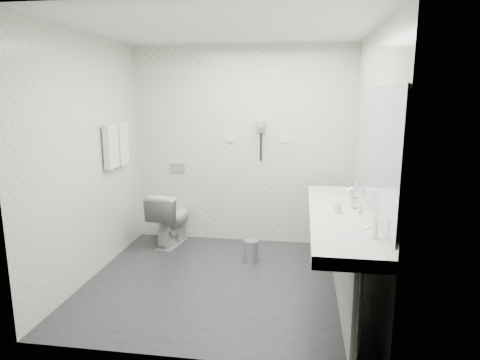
# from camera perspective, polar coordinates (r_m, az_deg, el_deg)

# --- Properties ---
(floor) EXTENTS (2.80, 2.80, 0.00)m
(floor) POSITION_cam_1_polar(r_m,az_deg,el_deg) (4.48, -2.24, -13.60)
(floor) COLOR #242428
(floor) RESTS_ON ground
(ceiling) EXTENTS (2.80, 2.80, 0.00)m
(ceiling) POSITION_cam_1_polar(r_m,az_deg,el_deg) (4.09, -2.54, 19.91)
(ceiling) COLOR silver
(ceiling) RESTS_ON wall_back
(wall_back) EXTENTS (2.80, 0.00, 2.80)m
(wall_back) POSITION_cam_1_polar(r_m,az_deg,el_deg) (5.37, 0.24, 4.60)
(wall_back) COLOR beige
(wall_back) RESTS_ON floor
(wall_front) EXTENTS (2.80, 0.00, 2.80)m
(wall_front) POSITION_cam_1_polar(r_m,az_deg,el_deg) (2.86, -7.30, -1.82)
(wall_front) COLOR beige
(wall_front) RESTS_ON floor
(wall_left) EXTENTS (0.00, 2.60, 2.60)m
(wall_left) POSITION_cam_1_polar(r_m,az_deg,el_deg) (4.58, -19.87, 2.66)
(wall_left) COLOR beige
(wall_left) RESTS_ON floor
(wall_right) EXTENTS (0.00, 2.60, 2.60)m
(wall_right) POSITION_cam_1_polar(r_m,az_deg,el_deg) (4.08, 17.31, 1.80)
(wall_right) COLOR beige
(wall_right) RESTS_ON floor
(vanity_counter) EXTENTS (0.55, 2.20, 0.10)m
(vanity_counter) POSITION_cam_1_polar(r_m,az_deg,el_deg) (3.95, 13.39, -5.00)
(vanity_counter) COLOR silver
(vanity_counter) RESTS_ON floor
(vanity_panel) EXTENTS (0.03, 2.15, 0.75)m
(vanity_panel) POSITION_cam_1_polar(r_m,az_deg,el_deg) (4.10, 13.46, -10.71)
(vanity_panel) COLOR gray
(vanity_panel) RESTS_ON floor
(vanity_post_near) EXTENTS (0.06, 0.06, 0.75)m
(vanity_post_near) POSITION_cam_1_polar(r_m,az_deg,el_deg) (3.17, 15.63, -17.85)
(vanity_post_near) COLOR silver
(vanity_post_near) RESTS_ON floor
(vanity_post_far) EXTENTS (0.06, 0.06, 0.75)m
(vanity_post_far) POSITION_cam_1_polar(r_m,az_deg,el_deg) (5.07, 12.84, -6.26)
(vanity_post_far) COLOR silver
(vanity_post_far) RESTS_ON floor
(mirror) EXTENTS (0.02, 2.20, 1.05)m
(mirror) POSITION_cam_1_polar(r_m,az_deg,el_deg) (3.86, 17.71, 4.23)
(mirror) COLOR #B2BCC6
(mirror) RESTS_ON wall_right
(basin_near) EXTENTS (0.40, 0.31, 0.05)m
(basin_near) POSITION_cam_1_polar(r_m,az_deg,el_deg) (3.33, 14.32, -7.61)
(basin_near) COLOR silver
(basin_near) RESTS_ON vanity_counter
(basin_far) EXTENTS (0.40, 0.31, 0.05)m
(basin_far) POSITION_cam_1_polar(r_m,az_deg,el_deg) (4.57, 12.76, -2.25)
(basin_far) COLOR silver
(basin_far) RESTS_ON vanity_counter
(faucet_near) EXTENTS (0.04, 0.04, 0.15)m
(faucet_near) POSITION_cam_1_polar(r_m,az_deg,el_deg) (3.33, 17.76, -6.19)
(faucet_near) COLOR silver
(faucet_near) RESTS_ON vanity_counter
(faucet_far) EXTENTS (0.04, 0.04, 0.15)m
(faucet_far) POSITION_cam_1_polar(r_m,az_deg,el_deg) (4.57, 15.25, -1.22)
(faucet_far) COLOR silver
(faucet_far) RESTS_ON vanity_counter
(soap_bottle_a) EXTENTS (0.07, 0.07, 0.12)m
(soap_bottle_a) POSITION_cam_1_polar(r_m,az_deg,el_deg) (3.91, 13.08, -3.55)
(soap_bottle_a) COLOR white
(soap_bottle_a) RESTS_ON vanity_counter
(soap_bottle_c) EXTENTS (0.05, 0.05, 0.10)m
(soap_bottle_c) POSITION_cam_1_polar(r_m,az_deg,el_deg) (3.94, 15.93, -3.67)
(soap_bottle_c) COLOR white
(soap_bottle_c) RESTS_ON vanity_counter
(glass_left) EXTENTS (0.05, 0.05, 0.10)m
(glass_left) POSITION_cam_1_polar(r_m,az_deg,el_deg) (4.11, 15.28, -3.01)
(glass_left) COLOR silver
(glass_left) RESTS_ON vanity_counter
(glass_right) EXTENTS (0.07, 0.07, 0.12)m
(glass_right) POSITION_cam_1_polar(r_m,az_deg,el_deg) (4.33, 15.11, -2.14)
(glass_right) COLOR silver
(glass_right) RESTS_ON vanity_counter
(toilet) EXTENTS (0.49, 0.73, 0.69)m
(toilet) POSITION_cam_1_polar(r_m,az_deg,el_deg) (5.46, -9.39, -5.14)
(toilet) COLOR silver
(toilet) RESTS_ON floor
(flush_plate) EXTENTS (0.18, 0.02, 0.12)m
(flush_plate) POSITION_cam_1_polar(r_m,az_deg,el_deg) (5.59, -8.44, 1.64)
(flush_plate) COLOR #B2B5BA
(flush_plate) RESTS_ON wall_back
(pedal_bin) EXTENTS (0.22, 0.22, 0.24)m
(pedal_bin) POSITION_cam_1_polar(r_m,az_deg,el_deg) (4.92, 1.51, -9.67)
(pedal_bin) COLOR #B2B5BA
(pedal_bin) RESTS_ON floor
(bin_lid) EXTENTS (0.17, 0.17, 0.02)m
(bin_lid) POSITION_cam_1_polar(r_m,az_deg,el_deg) (4.88, 1.51, -8.26)
(bin_lid) COLOR #B2B5BA
(bin_lid) RESTS_ON pedal_bin
(towel_rail) EXTENTS (0.02, 0.62, 0.02)m
(towel_rail) POSITION_cam_1_polar(r_m,az_deg,el_deg) (5.01, -16.63, 7.05)
(towel_rail) COLOR silver
(towel_rail) RESTS_ON wall_left
(towel_near) EXTENTS (0.07, 0.24, 0.48)m
(towel_near) POSITION_cam_1_polar(r_m,az_deg,el_deg) (4.90, -17.07, 4.34)
(towel_near) COLOR silver
(towel_near) RESTS_ON towel_rail
(towel_far) EXTENTS (0.07, 0.24, 0.48)m
(towel_far) POSITION_cam_1_polar(r_m,az_deg,el_deg) (5.16, -15.74, 4.76)
(towel_far) COLOR silver
(towel_far) RESTS_ON towel_rail
(dryer_cradle) EXTENTS (0.10, 0.04, 0.14)m
(dryer_cradle) POSITION_cam_1_polar(r_m,az_deg,el_deg) (5.29, 2.90, 7.20)
(dryer_cradle) COLOR gray
(dryer_cradle) RESTS_ON wall_back
(dryer_barrel) EXTENTS (0.08, 0.14, 0.08)m
(dryer_barrel) POSITION_cam_1_polar(r_m,az_deg,el_deg) (5.22, 2.82, 7.47)
(dryer_barrel) COLOR gray
(dryer_barrel) RESTS_ON dryer_cradle
(dryer_cord) EXTENTS (0.02, 0.02, 0.35)m
(dryer_cord) POSITION_cam_1_polar(r_m,az_deg,el_deg) (5.30, 2.85, 4.49)
(dryer_cord) COLOR black
(dryer_cord) RESTS_ON dryer_cradle
(switch_plate_a) EXTENTS (0.09, 0.02, 0.09)m
(switch_plate_a) POSITION_cam_1_polar(r_m,az_deg,el_deg) (5.37, -1.37, 5.67)
(switch_plate_a) COLOR silver
(switch_plate_a) RESTS_ON wall_back
(switch_plate_b) EXTENTS (0.09, 0.02, 0.09)m
(switch_plate_b) POSITION_cam_1_polar(r_m,az_deg,el_deg) (5.30, 6.14, 5.52)
(switch_plate_b) COLOR silver
(switch_plate_b) RESTS_ON wall_back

